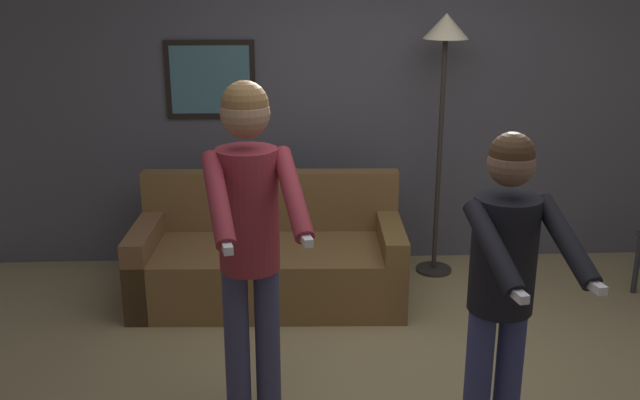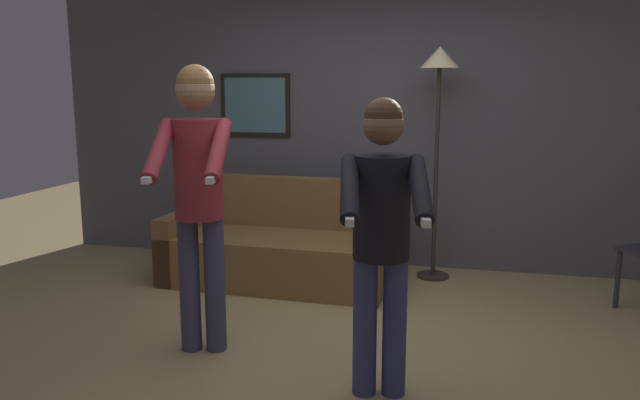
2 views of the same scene
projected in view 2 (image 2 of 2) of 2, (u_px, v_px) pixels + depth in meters
ground_plane at (335, 351)px, 3.98m from camera, size 12.00×12.00×0.00m
back_wall_assembly at (381, 126)px, 5.75m from camera, size 6.40×0.09×2.60m
couch at (279, 250)px, 5.37m from camera, size 1.93×0.91×0.87m
torchiere_lamp at (439, 87)px, 5.23m from camera, size 0.33×0.33×2.00m
person_standing_left at (198, 181)px, 3.79m from camera, size 0.53×0.72×1.79m
person_standing_right at (382, 223)px, 3.24m from camera, size 0.51×0.68×1.61m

